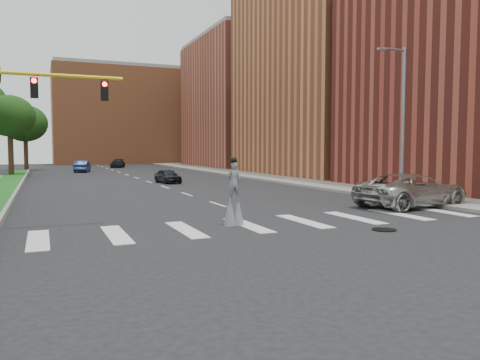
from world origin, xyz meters
The scene contains 17 objects.
ground_plane centered at (0.00, 0.00, 0.00)m, with size 160.00×160.00×0.00m, color black.
grass_median centered at (-11.50, 20.00, 0.12)m, with size 2.00×60.00×0.25m, color #175119.
median_curb centered at (-10.45, 20.00, 0.14)m, with size 0.20×60.00×0.28m, color gray.
sidewalk_right centered at (12.50, 25.00, 0.09)m, with size 5.00×90.00×0.18m, color gray.
manhole centered at (3.00, -2.00, 0.02)m, with size 0.90×0.90×0.04m, color black.
building_mid centered at (22.00, 30.00, 12.00)m, with size 16.00×22.00×24.00m, color #BB653A.
building_far centered at (22.00, 54.00, 10.00)m, with size 16.00×22.00×20.00m, color #AE5640.
building_backdrop centered at (6.00, 78.00, 9.00)m, with size 26.00×14.00×18.00m, color #BB653A.
streetlight centered at (10.90, 6.00, 4.90)m, with size 2.05×0.20×9.00m.
traffic_signal centered at (-9.78, 3.00, 4.15)m, with size 5.30×0.23×6.20m.
stilt_performer centered at (-1.80, 1.21, 1.03)m, with size 0.84×0.54×2.73m.
suv_crossing centered at (9.00, 3.00, 0.88)m, with size 2.92×6.33×1.76m, color #A3A29A.
car_near centered at (1.25, 24.06, 0.62)m, with size 1.46×3.63×1.24m, color black.
car_mid centered at (-4.20, 45.98, 0.73)m, with size 1.54×4.43×1.46m, color navy.
car_far centered at (1.88, 57.82, 0.65)m, with size 1.83×4.49×1.30m, color black.
tree_6 centered at (-11.89, 39.31, 6.39)m, with size 5.16×5.16×8.63m.
tree_7 centered at (-10.84, 53.21, 6.30)m, with size 5.78×5.78×8.79m.
Camera 1 is at (-8.78, -15.94, 3.12)m, focal length 35.00 mm.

